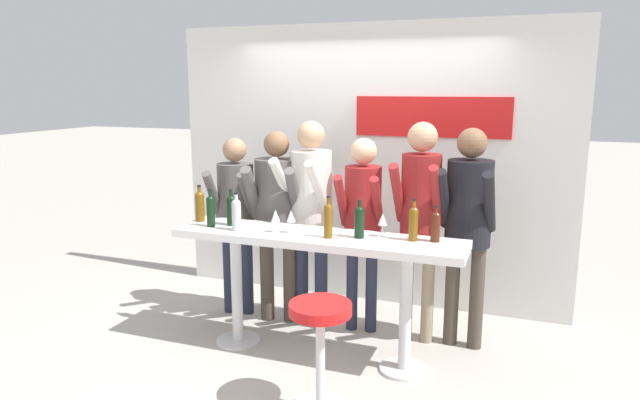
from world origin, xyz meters
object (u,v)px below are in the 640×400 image
tasting_table (317,257)px  person_far_left (236,206)px  person_right (468,214)px  wine_bottle_7 (236,213)px  wine_glass_1 (291,217)px  wine_bottle_6 (200,205)px  wine_glass_0 (275,216)px  wine_bottle_2 (328,219)px  person_center_right (420,206)px  person_center_left (311,200)px  person_center (362,212)px  wine_bottle_3 (436,225)px  wine_glass_2 (382,220)px  wine_bottle_0 (231,209)px  wine_bottle_1 (359,220)px  person_left (277,206)px  wine_bottle_5 (413,222)px  bar_stool (320,340)px  wine_bottle_4 (211,210)px

tasting_table → person_far_left: 1.15m
person_right → wine_bottle_7: person_right is taller
wine_glass_1 → wine_bottle_6: bearing=173.7°
wine_glass_0 → wine_bottle_2: bearing=-1.3°
person_right → wine_bottle_7: 1.80m
person_center_right → wine_glass_1: person_center_right is taller
person_center_left → person_center: (0.46, 0.02, -0.07)m
wine_bottle_3 → wine_glass_2: size_ratio=1.50×
wine_glass_0 → wine_bottle_0: bearing=168.8°
wine_bottle_1 → wine_glass_1: (-0.52, -0.04, -0.01)m
person_left → wine_bottle_1: 1.03m
person_far_left → wine_bottle_2: size_ratio=5.16×
wine_bottle_5 → wine_glass_2: 0.24m
wine_bottle_7 → wine_glass_2: wine_bottle_7 is taller
person_center → wine_glass_1: person_center is taller
wine_bottle_2 → wine_glass_0: size_ratio=1.78×
tasting_table → wine_bottle_5: (0.71, 0.08, 0.31)m
wine_bottle_7 → wine_glass_0: wine_bottle_7 is taller
person_right → wine_bottle_5: person_right is taller
bar_stool → person_far_left: 1.89m
person_far_left → person_center_left: person_center_left is taller
person_right → person_center: bearing=-177.5°
wine_bottle_6 → person_center: bearing=22.1°
wine_bottle_7 → wine_bottle_1: bearing=7.2°
person_center_left → wine_bottle_6: (-0.79, -0.49, 0.00)m
bar_stool → wine_bottle_5: bearing=63.0°
person_left → wine_bottle_7: size_ratio=5.69×
person_left → wine_bottle_0: person_left is taller
person_center → wine_glass_0: person_center is taller
wine_glass_0 → wine_glass_1: same height
wine_bottle_1 → wine_glass_0: (-0.64, -0.07, -0.01)m
person_far_left → wine_bottle_1: (1.31, -0.54, 0.10)m
bar_stool → wine_bottle_5: 1.10m
person_center → wine_bottle_5: person_center is taller
person_left → wine_bottle_2: 0.90m
bar_stool → person_far_left: (-1.29, 1.29, 0.52)m
person_far_left → wine_bottle_1: person_far_left is taller
tasting_table → wine_bottle_2: (0.11, -0.06, 0.32)m
person_center_right → wine_glass_0: (-0.99, -0.59, -0.04)m
person_right → wine_bottle_3: person_right is taller
bar_stool → person_far_left: person_far_left is taller
wine_bottle_5 → wine_glass_1: size_ratio=1.74×
wine_bottle_2 → wine_glass_2: (0.36, 0.17, -0.02)m
person_center → wine_bottle_4: size_ratio=5.47×
person_center → person_right: (0.85, -0.00, 0.05)m
tasting_table → person_center: person_center is taller
person_center_left → wine_bottle_3: 1.22m
bar_stool → wine_bottle_2: (-0.19, 0.67, 0.63)m
tasting_table → person_right: 1.23m
person_center → wine_glass_0: (-0.51, -0.62, 0.06)m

